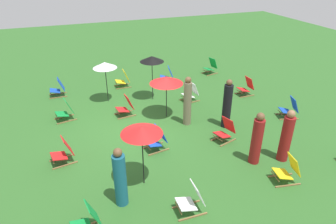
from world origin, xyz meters
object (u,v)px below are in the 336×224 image
(umbrella_3, at_px, (142,130))
(deckchair_6, at_px, (168,76))
(person_1, at_px, (257,140))
(person_2, at_px, (227,105))
(deckchair_0, at_px, (191,93))
(deckchair_9, at_px, (246,87))
(deckchair_3, at_px, (126,107))
(person_4, at_px, (120,179))
(deckchair_1, at_px, (157,139))
(deckchair_14, at_px, (288,170))
(deckchair_10, at_px, (66,111))
(deckchair_12, at_px, (63,152))
(umbrella_1, at_px, (105,65))
(deckchair_5, at_px, (123,79))
(person_3, at_px, (286,137))
(deckchair_7, at_px, (58,88))
(umbrella_0, at_px, (166,80))
(deckchair_2, at_px, (290,108))
(deckchair_4, at_px, (211,67))
(deckchair_15, at_px, (225,131))
(deckchair_11, at_px, (192,199))
(person_0, at_px, (188,102))
(umbrella_2, at_px, (152,59))
(deckchair_13, at_px, (88,221))

(umbrella_3, bearing_deg, deckchair_6, 154.77)
(person_1, distance_m, person_2, 2.23)
(deckchair_0, relative_size, deckchair_9, 1.00)
(deckchair_3, relative_size, person_4, 0.49)
(umbrella_3, xyz_separation_m, person_4, (0.54, -0.74, -0.94))
(deckchair_1, distance_m, deckchair_14, 4.02)
(deckchair_10, relative_size, umbrella_3, 0.45)
(umbrella_3, bearing_deg, person_1, 86.10)
(deckchair_12, distance_m, umbrella_1, 4.53)
(deckchair_5, xyz_separation_m, person_3, (7.42, 3.36, 0.44))
(deckchair_7, relative_size, umbrella_0, 0.50)
(deckchair_2, bearing_deg, deckchair_4, -156.92)
(deckchair_15, xyz_separation_m, umbrella_0, (-2.31, -1.30, 1.16))
(deckchair_3, relative_size, deckchair_9, 1.00)
(deckchair_2, distance_m, deckchair_12, 8.44)
(person_4, bearing_deg, umbrella_1, -101.10)
(deckchair_12, height_order, deckchair_14, same)
(deckchair_9, distance_m, deckchair_11, 7.60)
(person_0, bearing_deg, umbrella_3, -121.14)
(deckchair_1, height_order, deckchair_9, same)
(deckchair_5, relative_size, person_2, 0.45)
(deckchair_6, relative_size, deckchair_7, 1.04)
(deckchair_5, xyz_separation_m, person_1, (7.23, 2.44, 0.44))
(deckchair_6, bearing_deg, deckchair_10, -49.98)
(deckchair_5, distance_m, person_2, 5.73)
(person_4, bearing_deg, person_0, -139.24)
(umbrella_2, relative_size, person_4, 1.16)
(deckchair_2, height_order, deckchair_15, same)
(deckchair_3, relative_size, person_1, 0.49)
(deckchair_4, xyz_separation_m, person_0, (4.53, -3.35, 0.54))
(deckchair_5, xyz_separation_m, umbrella_3, (7.00, -1.01, 1.37))
(person_1, bearing_deg, deckchair_11, -110.12)
(deckchair_5, bearing_deg, person_1, 18.73)
(deckchair_10, bearing_deg, umbrella_2, 88.61)
(deckchair_5, distance_m, person_0, 4.62)
(deckchair_0, relative_size, person_4, 0.49)
(deckchair_14, bearing_deg, deckchair_3, -138.37)
(deckchair_1, bearing_deg, deckchair_6, 147.29)
(deckchair_10, relative_size, deckchair_13, 1.00)
(deckchair_10, xyz_separation_m, umbrella_0, (1.10, 3.72, 1.16))
(deckchair_2, bearing_deg, deckchair_13, -53.36)
(deckchair_6, xyz_separation_m, deckchair_15, (5.58, 0.05, 0.00))
(deckchair_1, xyz_separation_m, deckchair_7, (-5.50, -2.85, 0.00))
(person_2, bearing_deg, person_1, -174.25)
(deckchair_11, bearing_deg, person_4, -117.96)
(umbrella_1, xyz_separation_m, person_4, (6.17, -0.75, -0.84))
(deckchair_10, xyz_separation_m, umbrella_3, (4.57, 1.80, 1.37))
(person_4, bearing_deg, deckchair_14, 166.31)
(deckchair_13, bearing_deg, deckchair_15, 106.44)
(deckchair_5, bearing_deg, umbrella_1, -36.04)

